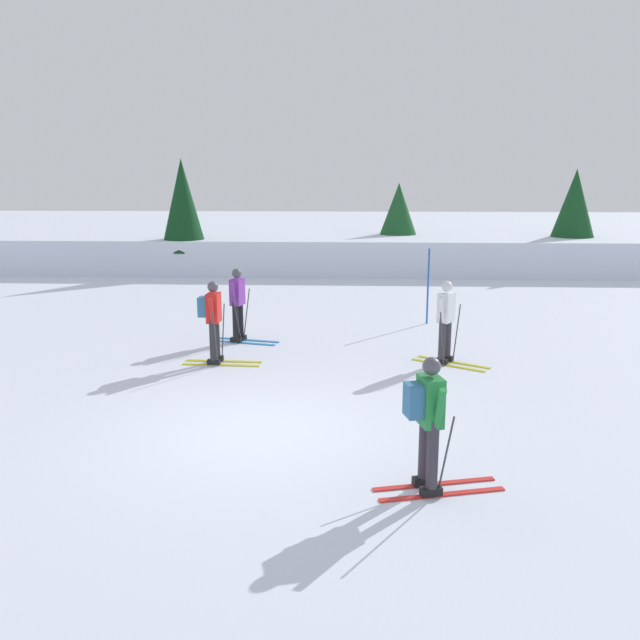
{
  "coord_description": "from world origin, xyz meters",
  "views": [
    {
      "loc": [
        1.33,
        -9.26,
        3.81
      ],
      "look_at": [
        0.75,
        3.77,
        0.9
      ],
      "focal_mm": 36.79,
      "sensor_mm": 36.0,
      "label": 1
    }
  ],
  "objects_px": {
    "skier_purple": "(238,303)",
    "conifer_far_right": "(398,218)",
    "skier_green": "(428,418)",
    "conifer_far_centre": "(574,212)",
    "skier_white": "(446,320)",
    "trail_marker_pole": "(428,286)",
    "skier_red": "(213,318)",
    "conifer_far_left": "(183,206)"
  },
  "relations": [
    {
      "from": "skier_purple",
      "to": "skier_red",
      "type": "bearing_deg",
      "value": -96.31
    },
    {
      "from": "skier_green",
      "to": "trail_marker_pole",
      "type": "relative_size",
      "value": 0.87
    },
    {
      "from": "trail_marker_pole",
      "to": "conifer_far_centre",
      "type": "height_order",
      "value": "conifer_far_centre"
    },
    {
      "from": "skier_purple",
      "to": "skier_white",
      "type": "bearing_deg",
      "value": -19.33
    },
    {
      "from": "skier_white",
      "to": "conifer_far_centre",
      "type": "relative_size",
      "value": 0.43
    },
    {
      "from": "trail_marker_pole",
      "to": "conifer_far_centre",
      "type": "distance_m",
      "value": 12.23
    },
    {
      "from": "skier_green",
      "to": "skier_red",
      "type": "xyz_separation_m",
      "value": [
        -3.71,
        5.42,
        0.0
      ]
    },
    {
      "from": "trail_marker_pole",
      "to": "conifer_far_left",
      "type": "relative_size",
      "value": 0.45
    },
    {
      "from": "conifer_far_left",
      "to": "conifer_far_centre",
      "type": "height_order",
      "value": "conifer_far_left"
    },
    {
      "from": "conifer_far_right",
      "to": "conifer_far_centre",
      "type": "bearing_deg",
      "value": -7.01
    },
    {
      "from": "conifer_far_left",
      "to": "conifer_far_right",
      "type": "height_order",
      "value": "conifer_far_left"
    },
    {
      "from": "skier_white",
      "to": "conifer_far_left",
      "type": "distance_m",
      "value": 14.7
    },
    {
      "from": "skier_red",
      "to": "conifer_far_right",
      "type": "height_order",
      "value": "conifer_far_right"
    },
    {
      "from": "conifer_far_centre",
      "to": "conifer_far_left",
      "type": "bearing_deg",
      "value": -173.62
    },
    {
      "from": "skier_purple",
      "to": "skier_white",
      "type": "xyz_separation_m",
      "value": [
        4.54,
        -1.59,
        0.0
      ]
    },
    {
      "from": "conifer_far_right",
      "to": "conifer_far_left",
      "type": "bearing_deg",
      "value": -163.06
    },
    {
      "from": "trail_marker_pole",
      "to": "conifer_far_left",
      "type": "height_order",
      "value": "conifer_far_left"
    },
    {
      "from": "conifer_far_right",
      "to": "trail_marker_pole",
      "type": "bearing_deg",
      "value": -89.95
    },
    {
      "from": "skier_white",
      "to": "trail_marker_pole",
      "type": "xyz_separation_m",
      "value": [
        0.05,
        3.67,
        0.07
      ]
    },
    {
      "from": "skier_red",
      "to": "skier_purple",
      "type": "relative_size",
      "value": 1.0
    },
    {
      "from": "skier_white",
      "to": "conifer_far_right",
      "type": "bearing_deg",
      "value": 89.83
    },
    {
      "from": "skier_green",
      "to": "conifer_far_right",
      "type": "bearing_deg",
      "value": 86.97
    },
    {
      "from": "skier_purple",
      "to": "trail_marker_pole",
      "type": "height_order",
      "value": "trail_marker_pole"
    },
    {
      "from": "skier_purple",
      "to": "conifer_far_left",
      "type": "relative_size",
      "value": 0.39
    },
    {
      "from": "skier_green",
      "to": "conifer_far_centre",
      "type": "bearing_deg",
      "value": 67.63
    },
    {
      "from": "skier_white",
      "to": "conifer_far_right",
      "type": "height_order",
      "value": "conifer_far_right"
    },
    {
      "from": "trail_marker_pole",
      "to": "conifer_far_centre",
      "type": "xyz_separation_m",
      "value": [
        6.88,
        10.02,
        1.34
      ]
    },
    {
      "from": "skier_purple",
      "to": "skier_green",
      "type": "bearing_deg",
      "value": -64.14
    },
    {
      "from": "skier_red",
      "to": "conifer_far_right",
      "type": "distance_m",
      "value": 15.56
    },
    {
      "from": "conifer_far_centre",
      "to": "skier_purple",
      "type": "bearing_deg",
      "value": -133.49
    },
    {
      "from": "trail_marker_pole",
      "to": "conifer_far_right",
      "type": "relative_size",
      "value": 0.57
    },
    {
      "from": "trail_marker_pole",
      "to": "skier_white",
      "type": "bearing_deg",
      "value": -90.85
    },
    {
      "from": "skier_white",
      "to": "conifer_far_left",
      "type": "bearing_deg",
      "value": 124.92
    },
    {
      "from": "trail_marker_pole",
      "to": "conifer_far_right",
      "type": "xyz_separation_m",
      "value": [
        -0.01,
        10.87,
        1.05
      ]
    },
    {
      "from": "skier_red",
      "to": "conifer_far_right",
      "type": "xyz_separation_m",
      "value": [
        4.78,
        14.77,
        1.08
      ]
    },
    {
      "from": "skier_red",
      "to": "skier_purple",
      "type": "height_order",
      "value": "same"
    },
    {
      "from": "skier_purple",
      "to": "conifer_far_right",
      "type": "distance_m",
      "value": 13.77
    },
    {
      "from": "skier_white",
      "to": "conifer_far_right",
      "type": "xyz_separation_m",
      "value": [
        0.04,
        14.53,
        1.12
      ]
    },
    {
      "from": "skier_white",
      "to": "skier_green",
      "type": "bearing_deg",
      "value": -100.25
    },
    {
      "from": "skier_red",
      "to": "trail_marker_pole",
      "type": "distance_m",
      "value": 6.18
    },
    {
      "from": "skier_red",
      "to": "conifer_far_left",
      "type": "relative_size",
      "value": 0.39
    },
    {
      "from": "skier_green",
      "to": "trail_marker_pole",
      "type": "distance_m",
      "value": 9.38
    }
  ]
}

